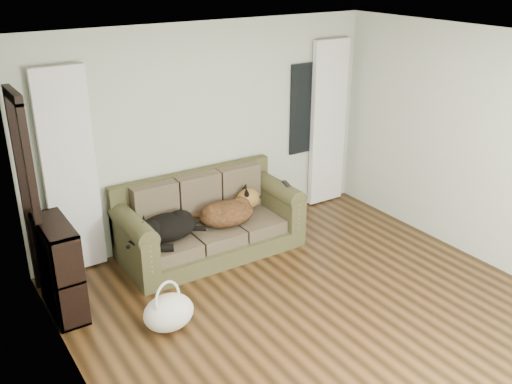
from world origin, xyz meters
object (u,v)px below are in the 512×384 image
dog_black_lab (165,229)px  tote_bag (169,314)px  bookshelf (60,266)px  dog_shepherd (229,212)px  sofa (210,218)px

dog_black_lab → tote_bag: (-0.47, -1.07, -0.32)m
dog_black_lab → bookshelf: 1.23m
dog_shepherd → bookshelf: bearing=13.5°
sofa → bookshelf: 1.82m
tote_bag → dog_shepherd: bearing=39.6°
sofa → bookshelf: bookshelf is taller
dog_shepherd → tote_bag: dog_shepherd is taller
sofa → dog_black_lab: size_ratio=3.08×
dog_black_lab → tote_bag: size_ratio=1.39×
sofa → tote_bag: bearing=-133.5°
dog_black_lab → sofa: bearing=5.8°
sofa → dog_black_lab: sofa is taller
sofa → dog_shepherd: bearing=-13.4°
sofa → dog_black_lab: bearing=-175.4°
sofa → dog_shepherd: size_ratio=3.00×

